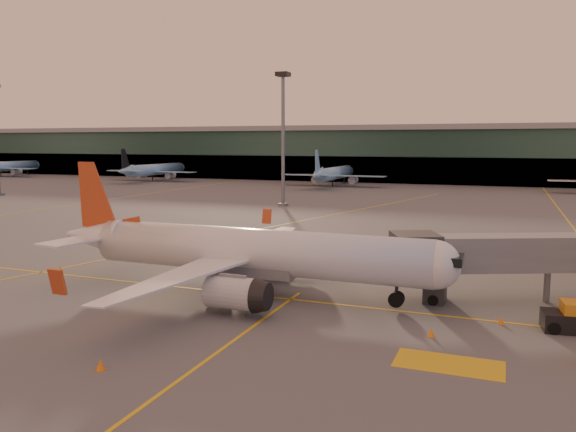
% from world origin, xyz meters
% --- Properties ---
extents(ground, '(600.00, 600.00, 0.00)m').
position_xyz_m(ground, '(0.00, 0.00, 0.00)').
color(ground, '#4C4F54').
rests_on(ground, ground).
extents(taxi_markings, '(100.12, 173.00, 0.01)m').
position_xyz_m(taxi_markings, '(-7.32, 44.49, 0.01)').
color(taxi_markings, gold).
rests_on(taxi_markings, ground).
extents(terminal, '(400.00, 20.00, 17.60)m').
position_xyz_m(terminal, '(0.00, 141.79, 8.76)').
color(terminal, '#19382D').
rests_on(terminal, ground).
extents(mast_west_near, '(2.40, 2.40, 25.60)m').
position_xyz_m(mast_west_near, '(-20.00, 66.00, 14.86)').
color(mast_west_near, slate).
rests_on(mast_west_near, ground).
extents(distant_aircraft_row, '(350.00, 34.00, 13.00)m').
position_xyz_m(distant_aircraft_row, '(10.83, 118.00, 0.00)').
color(distant_aircraft_row, '#81B4D9').
rests_on(distant_aircraft_row, ground).
extents(main_airplane, '(35.15, 31.56, 10.64)m').
position_xyz_m(main_airplane, '(0.68, 5.20, 3.46)').
color(main_airplane, white).
rests_on(main_airplane, ground).
extents(jet_bridge, '(24.20, 12.77, 5.45)m').
position_xyz_m(jet_bridge, '(25.07, 12.14, 3.70)').
color(jet_bridge, slate).
rests_on(jet_bridge, ground).
extents(catering_truck, '(5.37, 3.53, 3.85)m').
position_xyz_m(catering_truck, '(-0.51, 12.94, 2.19)').
color(catering_truck, red).
rests_on(catering_truck, ground).
extents(pushback_tug, '(4.13, 2.57, 2.01)m').
position_xyz_m(pushback_tug, '(25.14, 4.65, 0.82)').
color(pushback_tug, black).
rests_on(pushback_tug, ground).
extents(cone_nose, '(0.40, 0.40, 0.51)m').
position_xyz_m(cone_nose, '(20.64, 4.62, 0.25)').
color(cone_nose, orange).
rests_on(cone_nose, ground).
extents(cone_tail, '(0.49, 0.49, 0.63)m').
position_xyz_m(cone_tail, '(-18.94, 5.62, 0.30)').
color(cone_tail, orange).
rests_on(cone_tail, ground).
extents(cone_wing_right, '(0.51, 0.51, 0.64)m').
position_xyz_m(cone_wing_right, '(0.30, -11.81, 0.31)').
color(cone_wing_right, orange).
rests_on(cone_wing_right, ground).
extents(cone_wing_left, '(0.40, 0.40, 0.51)m').
position_xyz_m(cone_wing_left, '(0.96, 21.77, 0.24)').
color(cone_wing_left, orange).
rests_on(cone_wing_left, ground).
extents(cone_fwd, '(0.44, 0.44, 0.56)m').
position_xyz_m(cone_fwd, '(16.50, 0.29, 0.27)').
color(cone_fwd, orange).
rests_on(cone_fwd, ground).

